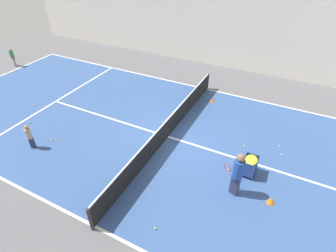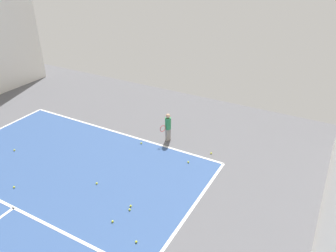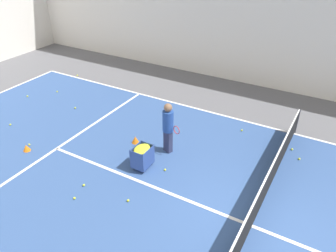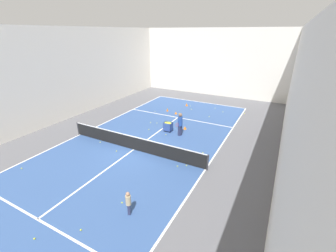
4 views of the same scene
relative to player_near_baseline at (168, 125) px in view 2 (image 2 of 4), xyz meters
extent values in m
cube|color=white|center=(2.25, 0.50, -0.72)|extent=(9.96, 0.10, 0.00)
cube|color=white|center=(2.25, 6.05, -0.72)|extent=(9.96, 0.10, 0.00)
cube|color=gray|center=(0.00, -0.01, -0.44)|extent=(0.20, 0.24, 0.57)
cylinder|color=#2D8C4C|center=(0.00, -0.01, 0.10)|extent=(0.34, 0.34, 0.51)
sphere|color=tan|center=(0.00, -0.01, 0.45)|extent=(0.19, 0.19, 0.19)
torus|color=#B22D2D|center=(0.08, 0.29, -0.03)|extent=(0.14, 0.27, 0.28)
sphere|color=yellow|center=(3.08, 5.38, -0.69)|extent=(0.07, 0.07, 0.07)
sphere|color=yellow|center=(0.84, 0.80, -0.69)|extent=(0.07, 0.07, 0.07)
sphere|color=yellow|center=(-1.04, 4.35, -0.69)|extent=(0.07, 0.07, 0.07)
sphere|color=yellow|center=(-1.95, 5.32, -0.69)|extent=(0.07, 0.07, 0.07)
sphere|color=yellow|center=(-0.98, 4.20, -0.69)|extent=(0.07, 0.07, 0.07)
sphere|color=yellow|center=(0.73, 3.83, -0.69)|extent=(0.07, 0.07, 0.07)
sphere|color=yellow|center=(-0.89, 5.02, -0.69)|extent=(0.07, 0.07, 0.07)
sphere|color=yellow|center=(-1.51, 1.10, -0.69)|extent=(0.07, 0.07, 0.07)
sphere|color=yellow|center=(5.07, 3.78, -0.69)|extent=(0.07, 0.07, 0.07)
sphere|color=yellow|center=(-2.04, 0.09, -0.69)|extent=(0.07, 0.07, 0.07)
camera|label=1|loc=(10.39, 16.94, 6.51)|focal=28.00mm
camera|label=2|loc=(-5.89, 10.59, 6.51)|focal=35.00mm
camera|label=3|loc=(-3.77, 11.79, 5.67)|focal=35.00mm
camera|label=4|loc=(10.39, 2.33, 6.51)|focal=24.00mm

